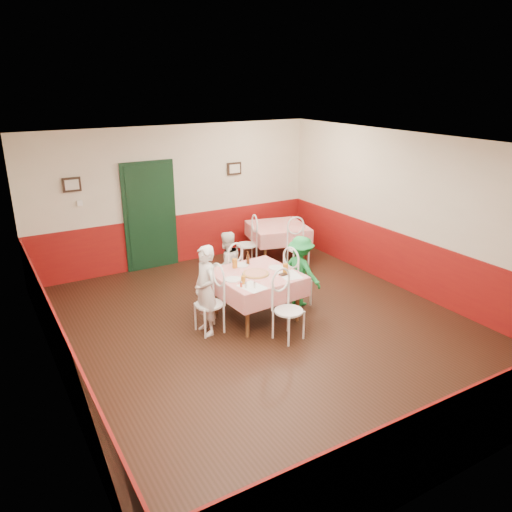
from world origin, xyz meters
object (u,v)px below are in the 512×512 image
chair_second_b (298,249)px  glass_b (285,268)px  wallet (283,274)px  chair_second_a (247,245)px  diner_far (227,266)px  chair_near (289,311)px  second_table (278,243)px  chair_left (209,304)px  pizza (256,274)px  glass_c (235,263)px  beer_bottle (248,259)px  chair_far (228,275)px  glass_a (243,280)px  main_table (256,296)px  diner_left (206,290)px  diner_right (300,271)px  chair_right (298,280)px

chair_second_b → glass_b: glass_b is taller
glass_b → wallet: 0.12m
chair_second_a → diner_far: (-1.09, -1.22, 0.16)m
chair_near → chair_second_b: 2.81m
second_table → chair_left: 3.41m
chair_left → pizza: 0.88m
glass_c → beer_bottle: size_ratio=0.77×
diner_far → glass_c: bearing=70.9°
chair_far → beer_bottle: bearing=90.0°
chair_left → glass_a: size_ratio=7.14×
glass_c → glass_a: bearing=-107.7°
main_table → chair_second_b: 2.25m
glass_c → diner_far: (0.11, 0.51, -0.23)m
chair_near → glass_b: (0.35, 0.63, 0.39)m
diner_far → chair_near: bearing=86.8°
chair_near → second_table: bearing=47.4°
diner_left → glass_a: bearing=67.6°
chair_second_b → wallet: size_ratio=8.18×
chair_left → chair_second_b: same height
glass_c → chair_second_b: bearing=26.8°
diner_far → chair_second_b: bearing=-172.4°
chair_second_a → glass_c: glass_c is taller
chair_near → diner_far: diner_far is taller
diner_left → diner_right: bearing=93.3°
second_table → diner_far: 2.22m
main_table → diner_far: size_ratio=1.01×
pizza → chair_left: bearing=-178.7°
main_table → beer_bottle: (0.09, 0.41, 0.48)m
chair_second_a → pizza: (-1.06, -2.15, 0.32)m
chair_left → chair_far: same height
chair_second_b → glass_c: 2.22m
pizza → glass_b: glass_b is taller
glass_a → chair_near: bearing=-53.4°
chair_right → glass_c: (-1.02, 0.33, 0.39)m
main_table → chair_far: chair_far is taller
beer_bottle → chair_left: bearing=-153.7°
chair_far → diner_right: diner_right is taller
chair_far → chair_second_b: bearing=178.1°
wallet → glass_b: bearing=32.8°
wallet → diner_right: diner_right is taller
chair_near → glass_a: (-0.43, 0.58, 0.37)m
glass_c → diner_left: diner_left is taller
chair_left → beer_bottle: (0.94, 0.46, 0.41)m
chair_right → pizza: chair_right is taller
main_table → chair_far: (-0.05, 0.85, 0.08)m
chair_left → chair_second_a: size_ratio=1.00×
glass_a → glass_b: (0.78, 0.05, 0.01)m
glass_b → beer_bottle: beer_bottle is taller
chair_far → diner_right: bearing=122.5°
glass_b → chair_second_a: bearing=75.1°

